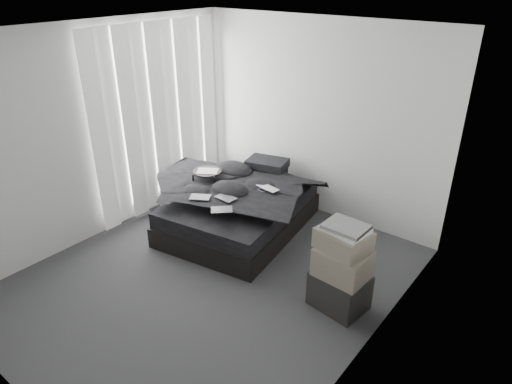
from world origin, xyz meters
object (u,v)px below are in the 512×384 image
Objects in this scene: bed at (239,219)px; laptop at (265,184)px; box_lower at (339,290)px; side_stand at (208,195)px.

bed is 0.67m from laptop.
box_lower reaches higher than bed.
laptop is 0.44× the size of side_stand.
bed is at bearing -154.50° from laptop.
laptop is (0.34, 0.10, 0.57)m from bed.
bed is at bearing 5.81° from side_stand.
laptop is at bearing 10.19° from side_stand.
side_stand is 2.35m from box_lower.
bed is at bearing 162.38° from box_lower.
box_lower is at bearing -26.47° from bed.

